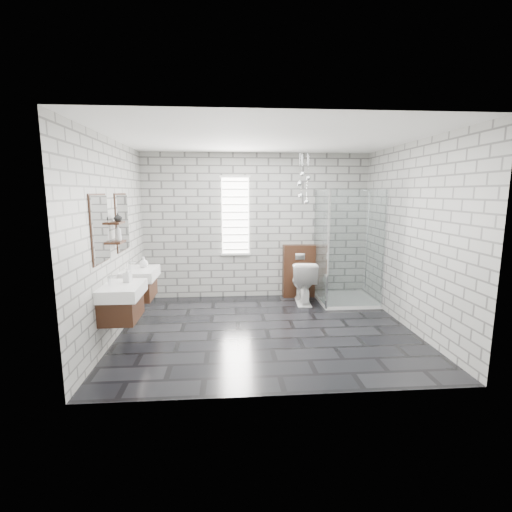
{
  "coord_description": "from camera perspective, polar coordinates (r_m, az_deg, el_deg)",
  "views": [
    {
      "loc": [
        -0.55,
        -5.15,
        1.98
      ],
      "look_at": [
        -0.12,
        0.35,
        1.03
      ],
      "focal_mm": 26.0,
      "sensor_mm": 36.0,
      "label": 1
    }
  ],
  "objects": [
    {
      "name": "ceiling",
      "position": [
        5.23,
        1.74,
        17.75
      ],
      "size": [
        4.2,
        3.6,
        0.02
      ],
      "primitive_type": "cube",
      "color": "white",
      "rests_on": "wall_back"
    },
    {
      "name": "pendant_cluster",
      "position": [
        6.65,
        7.32,
        10.62
      ],
      "size": [
        0.27,
        0.24,
        0.93
      ],
      "color": "silver",
      "rests_on": "ceiling"
    },
    {
      "name": "vanity_right",
      "position": [
        5.85,
        -17.76,
        -2.82
      ],
      "size": [
        0.47,
        0.7,
        1.57
      ],
      "color": "#3A1F11",
      "rests_on": "wall_left"
    },
    {
      "name": "wall_right",
      "position": [
        5.83,
        22.79,
        2.76
      ],
      "size": [
        0.02,
        3.6,
        2.7
      ],
      "primitive_type": "cube",
      "color": "#A6A6A1",
      "rests_on": "floor"
    },
    {
      "name": "shelf_upper",
      "position": [
        5.32,
        -20.63,
        4.79
      ],
      "size": [
        0.14,
        0.3,
        0.03
      ],
      "primitive_type": "cube",
      "color": "#3A1F11",
      "rests_on": "wall_left"
    },
    {
      "name": "soap_bottle_c",
      "position": [
        5.33,
        -20.45,
        3.39
      ],
      "size": [
        0.11,
        0.11,
        0.23
      ],
      "primitive_type": "imported",
      "rotation": [
        0.0,
        0.0,
        0.34
      ],
      "color": "#B2B2B2",
      "rests_on": "shelf_lower"
    },
    {
      "name": "vanity_left",
      "position": [
        4.94,
        -20.3,
        -5.24
      ],
      "size": [
        0.47,
        0.7,
        1.57
      ],
      "color": "#3A1F11",
      "rests_on": "wall_left"
    },
    {
      "name": "wall_back",
      "position": [
        7.01,
        0.1,
        4.58
      ],
      "size": [
        4.2,
        0.02,
        2.7
      ],
      "primitive_type": "cube",
      "color": "#A6A6A1",
      "rests_on": "floor"
    },
    {
      "name": "vase",
      "position": [
        5.35,
        -20.47,
        5.6
      ],
      "size": [
        0.12,
        0.12,
        0.11
      ],
      "primitive_type": "imported",
      "rotation": [
        0.0,
        0.0,
        0.09
      ],
      "color": "#B2B2B2",
      "rests_on": "shelf_upper"
    },
    {
      "name": "cistern_panel",
      "position": [
        7.14,
        6.59,
        -2.3
      ],
      "size": [
        0.6,
        0.2,
        1.0
      ],
      "primitive_type": "cube",
      "color": "#3A1F11",
      "rests_on": "floor"
    },
    {
      "name": "wall_front",
      "position": [
        3.44,
        4.86,
        -0.89
      ],
      "size": [
        4.2,
        0.02,
        2.7
      ],
      "primitive_type": "cube",
      "color": "#A6A6A1",
      "rests_on": "floor"
    },
    {
      "name": "flush_plate",
      "position": [
        6.98,
        6.8,
        -0.07
      ],
      "size": [
        0.18,
        0.01,
        0.12
      ],
      "primitive_type": "cube",
      "color": "silver",
      "rests_on": "cistern_panel"
    },
    {
      "name": "shelf_lower",
      "position": [
        5.35,
        -20.46,
        2.02
      ],
      "size": [
        0.14,
        0.3,
        0.03
      ],
      "primitive_type": "cube",
      "color": "#3A1F11",
      "rests_on": "wall_left"
    },
    {
      "name": "soap_bottle_b",
      "position": [
        5.91,
        -16.88,
        -0.91
      ],
      "size": [
        0.16,
        0.16,
        0.16
      ],
      "primitive_type": "imported",
      "rotation": [
        0.0,
        0.0,
        -0.34
      ],
      "color": "#B2B2B2",
      "rests_on": "vanity_right"
    },
    {
      "name": "toilet",
      "position": [
        6.76,
        7.24,
        -3.96
      ],
      "size": [
        0.49,
        0.79,
        0.78
      ],
      "primitive_type": "imported",
      "rotation": [
        0.0,
        0.0,
        3.07
      ],
      "color": "white",
      "rests_on": "floor"
    },
    {
      "name": "shower_enclosure",
      "position": [
        6.82,
        13.22,
        -3.04
      ],
      "size": [
        1.0,
        1.0,
        2.03
      ],
      "color": "white",
      "rests_on": "floor"
    },
    {
      "name": "soap_bottle_a",
      "position": [
        5.0,
        -19.17,
        -2.78
      ],
      "size": [
        0.11,
        0.11,
        0.19
      ],
      "primitive_type": "imported",
      "rotation": [
        0.0,
        0.0,
        -0.27
      ],
      "color": "#B2B2B2",
      "rests_on": "vanity_left"
    },
    {
      "name": "floor",
      "position": [
        5.55,
        1.6,
        -11.3
      ],
      "size": [
        4.2,
        3.6,
        0.02
      ],
      "primitive_type": "cube",
      "color": "black",
      "rests_on": "ground"
    },
    {
      "name": "wall_left",
      "position": [
        5.42,
        -21.15,
        2.39
      ],
      "size": [
        0.02,
        3.6,
        2.7
      ],
      "primitive_type": "cube",
      "color": "#A6A6A1",
      "rests_on": "floor"
    },
    {
      "name": "window",
      "position": [
        6.94,
        -3.2,
        6.17
      ],
      "size": [
        0.56,
        0.05,
        1.48
      ],
      "color": "white",
      "rests_on": "wall_back"
    }
  ]
}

